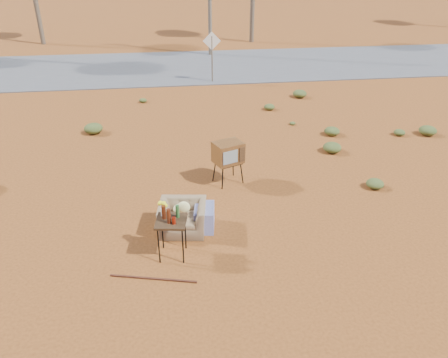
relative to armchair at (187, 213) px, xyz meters
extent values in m
plane|color=brown|center=(0.30, -0.60, -0.40)|extent=(140.00, 140.00, 0.00)
cube|color=#565659|center=(0.30, 14.40, -0.38)|extent=(140.00, 7.00, 0.04)
imported|color=brown|center=(-0.09, 0.00, 0.03)|extent=(1.06, 0.77, 0.86)
ellipsoid|color=#DCD886|center=(-0.13, 0.05, 0.10)|extent=(0.31, 0.31, 0.18)
ellipsoid|color=#DCD886|center=(-0.06, -0.17, 0.26)|extent=(0.27, 0.14, 0.27)
cube|color=navy|center=(0.38, 0.02, -0.15)|extent=(0.49, 0.69, 0.50)
cube|color=black|center=(1.17, 2.00, 0.16)|extent=(0.74, 0.66, 0.03)
cylinder|color=black|center=(0.99, 1.69, -0.12)|extent=(0.04, 0.04, 0.56)
cylinder|color=black|center=(1.51, 1.90, -0.12)|extent=(0.04, 0.04, 0.56)
cylinder|color=black|center=(0.82, 2.10, -0.12)|extent=(0.04, 0.04, 0.56)
cylinder|color=black|center=(1.35, 2.31, -0.12)|extent=(0.04, 0.04, 0.56)
cube|color=brown|center=(1.17, 2.00, 0.44)|extent=(0.84, 0.75, 0.53)
cube|color=gray|center=(1.18, 1.70, 0.44)|extent=(0.39, 0.17, 0.33)
cube|color=#472D19|center=(1.49, 1.83, 0.44)|extent=(0.15, 0.08, 0.38)
cube|color=#382514|center=(-0.33, -0.86, 0.40)|extent=(0.65, 0.65, 0.05)
cylinder|color=black|center=(-0.59, -1.05, 0.00)|extent=(0.03, 0.03, 0.80)
cylinder|color=black|center=(-0.14, -1.12, 0.00)|extent=(0.03, 0.03, 0.80)
cylinder|color=black|center=(-0.52, -0.60, 0.00)|extent=(0.03, 0.03, 0.80)
cylinder|color=black|center=(-0.07, -0.67, 0.00)|extent=(0.03, 0.03, 0.80)
cylinder|color=#44190B|center=(-0.45, -0.78, 0.57)|extent=(0.08, 0.08, 0.30)
cylinder|color=#44190B|center=(-0.36, -0.95, 0.58)|extent=(0.08, 0.08, 0.32)
cylinder|color=#2A5826|center=(-0.20, -0.77, 0.56)|extent=(0.07, 0.07, 0.27)
cylinder|color=#AF220E|center=(-0.28, -0.98, 0.50)|extent=(0.07, 0.07, 0.15)
cylinder|color=silver|center=(-0.47, -0.66, 0.50)|extent=(0.09, 0.09, 0.16)
ellipsoid|color=yellow|center=(-0.47, -0.66, 0.67)|extent=(0.18, 0.18, 0.14)
cylinder|color=#4C2014|center=(-0.72, -1.53, -0.38)|extent=(1.59, 0.44, 0.04)
cylinder|color=brown|center=(1.80, 11.40, 0.60)|extent=(0.06, 0.06, 2.00)
cube|color=silver|center=(1.80, 11.40, 1.40)|extent=(0.78, 0.04, 0.78)
ellipsoid|color=#474F22|center=(4.80, 1.20, -0.28)|extent=(0.44, 0.44, 0.24)
ellipsoid|color=#474F22|center=(-2.70, 5.90, -0.24)|extent=(0.60, 0.60, 0.33)
ellipsoid|color=#474F22|center=(7.10, 4.40, -0.30)|extent=(0.36, 0.36, 0.20)
ellipsoid|color=#474F22|center=(3.50, 7.40, -0.29)|extent=(0.40, 0.40, 0.22)
ellipsoid|color=#474F22|center=(-1.20, 8.90, -0.32)|extent=(0.30, 0.30, 0.17)
camera|label=1|loc=(-0.25, -7.83, 5.00)|focal=35.00mm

